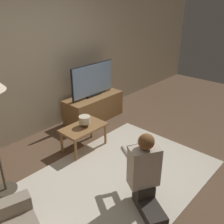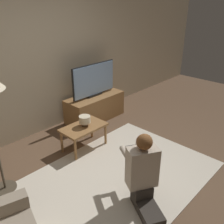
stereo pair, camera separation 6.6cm
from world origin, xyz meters
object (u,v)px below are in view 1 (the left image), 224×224
at_px(coffee_table, 84,130).
at_px(table_lamp, 85,120).
at_px(person_kneeling, 145,172).
at_px(tv, 93,80).

height_order(coffee_table, table_lamp, table_lamp).
bearing_deg(table_lamp, person_kneeling, -104.03).
distance_m(coffee_table, table_lamp, 0.16).
distance_m(tv, table_lamp, 1.11).
relative_size(coffee_table, table_lamp, 3.94).
xyz_separation_m(tv, coffee_table, (-0.85, -0.66, -0.47)).
height_order(tv, coffee_table, tv).
xyz_separation_m(person_kneeling, table_lamp, (0.35, 1.39, 0.05)).
bearing_deg(table_lamp, coffee_table, 168.23).
xyz_separation_m(coffee_table, table_lamp, (0.03, -0.01, 0.16)).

